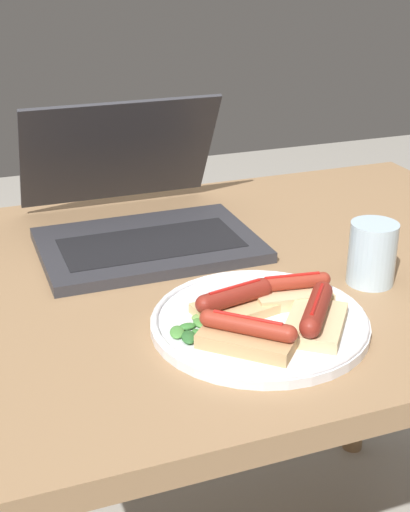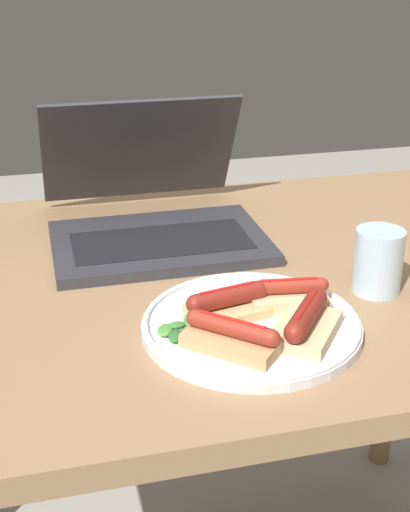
% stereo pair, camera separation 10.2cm
% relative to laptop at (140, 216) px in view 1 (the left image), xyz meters
% --- Properties ---
extents(desk, '(1.14, 0.81, 0.74)m').
position_rel_laptop_xyz_m(desk, '(0.11, -0.16, -0.12)').
color(desk, '#93704C').
rests_on(desk, ground_plane).
extents(laptop, '(0.36, 0.36, 0.22)m').
position_rel_laptop_xyz_m(laptop, '(0.00, 0.00, 0.00)').
color(laptop, '#2D2D33').
rests_on(laptop, desk).
extents(plate, '(0.29, 0.29, 0.02)m').
position_rel_laptop_xyz_m(plate, '(0.07, -0.36, -0.03)').
color(plate, silver).
rests_on(plate, desk).
extents(sausage_toast_left, '(0.12, 0.09, 0.04)m').
position_rel_laptop_xyz_m(sausage_toast_left, '(0.04, -0.33, -0.01)').
color(sausage_toast_left, tan).
rests_on(sausage_toast_left, plate).
extents(sausage_toast_middle, '(0.12, 0.13, 0.05)m').
position_rel_laptop_xyz_m(sausage_toast_middle, '(0.12, -0.41, -0.01)').
color(sausage_toast_middle, '#D6B784').
rests_on(sausage_toast_middle, plate).
extents(sausage_toast_right, '(0.13, 0.12, 0.04)m').
position_rel_laptop_xyz_m(sausage_toast_right, '(0.02, -0.41, -0.01)').
color(sausage_toast_right, tan).
rests_on(sausage_toast_right, plate).
extents(sausage_toast_extra, '(0.11, 0.08, 0.04)m').
position_rel_laptop_xyz_m(sausage_toast_extra, '(0.13, -0.32, -0.01)').
color(sausage_toast_extra, '#D6B784').
rests_on(sausage_toast_extra, plate).
extents(salad_pile, '(0.07, 0.07, 0.01)m').
position_rel_laptop_xyz_m(salad_pile, '(-0.03, -0.35, -0.02)').
color(salad_pile, '#709E4C').
rests_on(salad_pile, plate).
extents(drinking_glass, '(0.07, 0.07, 0.10)m').
position_rel_laptop_xyz_m(drinking_glass, '(0.28, -0.29, 0.01)').
color(drinking_glass, silver).
rests_on(drinking_glass, desk).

